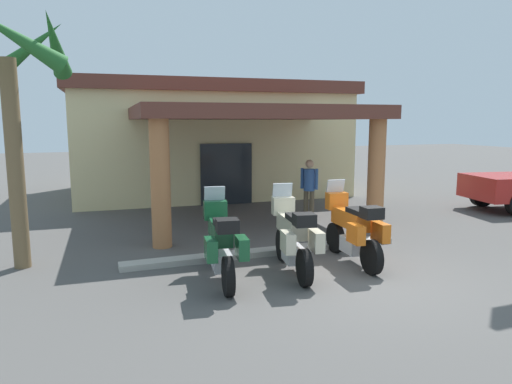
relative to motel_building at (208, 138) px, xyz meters
name	(u,v)px	position (x,y,z in m)	size (l,w,h in m)	color
ground_plane	(358,278)	(-0.14, -11.14, -2.20)	(80.00, 80.00, 0.00)	#514F4C
motel_building	(208,138)	(0.00, 0.00, 0.00)	(10.73, 12.26, 4.29)	beige
motorcycle_green	(221,243)	(-2.52, -10.39, -1.50)	(0.81, 2.21, 1.61)	black
motorcycle_cream	(293,237)	(-1.13, -10.42, -1.50)	(0.85, 2.20, 1.61)	black
motorcycle_orange	(353,229)	(0.27, -10.29, -1.50)	(0.73, 2.21, 1.61)	black
pedestrian	(309,185)	(1.30, -6.31, -1.17)	(0.38, 0.42, 1.77)	brown
palm_tree_roadside	(8,76)	(-5.98, -8.27, 1.48)	(2.44, 2.50, 4.93)	brown
curb_strip	(267,252)	(-1.13, -9.13, -2.14)	(6.19, 0.36, 0.12)	#ADA89E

